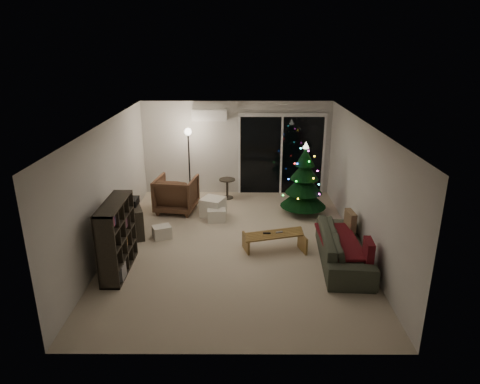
# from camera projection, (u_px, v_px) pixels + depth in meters

# --- Properties ---
(room) EXTENTS (6.50, 7.51, 2.60)m
(room) POSITION_uv_depth(u_px,v_px,m) (256.00, 176.00, 9.85)
(room) COLOR beige
(room) RESTS_ON ground
(bookshelf) EXTENTS (0.47, 1.35, 1.33)m
(bookshelf) POSITION_uv_depth(u_px,v_px,m) (108.00, 237.00, 7.60)
(bookshelf) COLOR black
(bookshelf) RESTS_ON floor
(media_cabinet) EXTENTS (0.74, 1.13, 0.66)m
(media_cabinet) POSITION_uv_depth(u_px,v_px,m) (131.00, 219.00, 9.23)
(media_cabinet) COLOR black
(media_cabinet) RESTS_ON floor
(stereo) EXTENTS (0.33, 0.40, 0.14)m
(stereo) POSITION_uv_depth(u_px,v_px,m) (130.00, 202.00, 9.09)
(stereo) COLOR black
(stereo) RESTS_ON media_cabinet
(armchair) EXTENTS (1.07, 1.09, 0.87)m
(armchair) POSITION_uv_depth(u_px,v_px,m) (176.00, 194.00, 10.41)
(armchair) COLOR #523126
(armchair) RESTS_ON floor
(ottoman) EXTENTS (0.65, 0.65, 0.45)m
(ottoman) POSITION_uv_depth(u_px,v_px,m) (213.00, 207.00, 10.18)
(ottoman) COLOR white
(ottoman) RESTS_ON floor
(cardboard_box_a) EXTENTS (0.46, 0.41, 0.27)m
(cardboard_box_a) POSITION_uv_depth(u_px,v_px,m) (162.00, 232.00, 9.06)
(cardboard_box_a) COLOR beige
(cardboard_box_a) RESTS_ON floor
(cardboard_box_b) EXTENTS (0.44, 0.34, 0.29)m
(cardboard_box_b) POSITION_uv_depth(u_px,v_px,m) (217.00, 215.00, 9.91)
(cardboard_box_b) COLOR beige
(cardboard_box_b) RESTS_ON floor
(side_table) EXTENTS (0.44, 0.44, 0.53)m
(side_table) POSITION_uv_depth(u_px,v_px,m) (227.00, 189.00, 11.33)
(side_table) COLOR black
(side_table) RESTS_ON floor
(floor_lamp) EXTENTS (0.30, 0.30, 1.85)m
(floor_lamp) POSITION_uv_depth(u_px,v_px,m) (189.00, 166.00, 10.95)
(floor_lamp) COLOR black
(floor_lamp) RESTS_ON floor
(sofa) EXTENTS (0.99, 2.20, 0.63)m
(sofa) POSITION_uv_depth(u_px,v_px,m) (344.00, 248.00, 7.99)
(sofa) COLOR black
(sofa) RESTS_ON floor
(sofa_throw) EXTENTS (0.67, 1.55, 0.05)m
(sofa_throw) POSITION_uv_depth(u_px,v_px,m) (339.00, 241.00, 7.94)
(sofa_throw) COLOR #500812
(sofa_throw) RESTS_ON sofa
(cushion_a) EXTENTS (0.16, 0.42, 0.41)m
(cushion_a) POSITION_uv_depth(u_px,v_px,m) (350.00, 221.00, 8.51)
(cushion_a) COLOR #8C7451
(cushion_a) RESTS_ON sofa
(cushion_b) EXTENTS (0.15, 0.42, 0.41)m
(cushion_b) POSITION_uv_depth(u_px,v_px,m) (368.00, 252.00, 7.29)
(cushion_b) COLOR #500812
(cushion_b) RESTS_ON sofa
(coffee_table) EXTENTS (1.25, 0.72, 0.38)m
(coffee_table) POSITION_uv_depth(u_px,v_px,m) (274.00, 242.00, 8.48)
(coffee_table) COLOR olive
(coffee_table) RESTS_ON floor
(remote_a) EXTENTS (0.15, 0.04, 0.02)m
(remote_a) POSITION_uv_depth(u_px,v_px,m) (267.00, 233.00, 8.41)
(remote_a) COLOR black
(remote_a) RESTS_ON coffee_table
(remote_b) EXTENTS (0.14, 0.08, 0.02)m
(remote_b) POSITION_uv_depth(u_px,v_px,m) (279.00, 232.00, 8.46)
(remote_b) COLOR slate
(remote_b) RESTS_ON coffee_table
(christmas_tree) EXTENTS (1.28, 1.28, 1.77)m
(christmas_tree) POSITION_uv_depth(u_px,v_px,m) (304.00, 179.00, 10.10)
(christmas_tree) COLOR black
(christmas_tree) RESTS_ON floor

